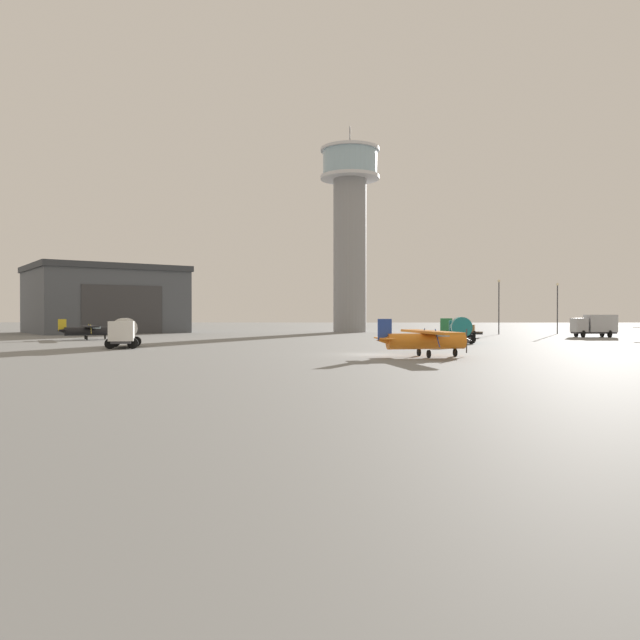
# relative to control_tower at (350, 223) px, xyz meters

# --- Properties ---
(ground_plane) EXTENTS (400.00, 400.00, 0.00)m
(ground_plane) POSITION_rel_control_tower_xyz_m (0.71, -62.41, -19.88)
(ground_plane) COLOR slate
(control_tower) EXTENTS (10.71, 10.71, 37.35)m
(control_tower) POSITION_rel_control_tower_xyz_m (0.00, 0.00, 0.00)
(control_tower) COLOR gray
(control_tower) RESTS_ON ground_plane
(hangar) EXTENTS (32.66, 32.11, 11.66)m
(hangar) POSITION_rel_control_tower_xyz_m (-43.63, -4.13, -14.03)
(hangar) COLOR #4C5159
(hangar) RESTS_ON ground_plane
(airplane_orange) EXTENTS (7.56, 9.68, 2.85)m
(airplane_orange) POSITION_rel_control_tower_xyz_m (4.70, -64.99, -18.55)
(airplane_orange) COLOR orange
(airplane_orange) RESTS_ON ground_plane
(airplane_black) EXTENTS (6.67, 8.31, 2.61)m
(airplane_black) POSITION_rel_control_tower_xyz_m (-33.77, -34.95, -18.66)
(airplane_black) COLOR black
(airplane_black) RESTS_ON ground_plane
(truck_fuel_tanker_teal) EXTENTS (3.57, 6.12, 2.91)m
(truck_fuel_tanker_teal) POSITION_rel_control_tower_xyz_m (11.66, -42.83, -18.26)
(truck_fuel_tanker_teal) COLOR #38383D
(truck_fuel_tanker_teal) RESTS_ON ground_plane
(truck_flatbed_green) EXTENTS (5.83, 3.62, 2.67)m
(truck_flatbed_green) POSITION_rel_control_tower_xyz_m (13.85, -27.10, -18.59)
(truck_flatbed_green) COLOR #38383D
(truck_flatbed_green) RESTS_ON ground_plane
(truck_box_silver) EXTENTS (5.85, 3.42, 3.16)m
(truck_box_silver) POSITION_rel_control_tower_xyz_m (34.18, -23.76, -18.13)
(truck_box_silver) COLOR #38383D
(truck_box_silver) RESTS_ON ground_plane
(truck_fuel_tanker_white) EXTENTS (3.99, 6.59, 2.84)m
(truck_fuel_tanker_white) POSITION_rel_control_tower_xyz_m (-22.43, -53.14, -18.27)
(truck_fuel_tanker_white) COLOR #38383D
(truck_fuel_tanker_white) RESTS_ON ground_plane
(light_post_north) EXTENTS (0.44, 0.44, 8.39)m
(light_post_north) POSITION_rel_control_tower_xyz_m (34.04, -9.30, -14.86)
(light_post_north) COLOR #38383D
(light_post_north) RESTS_ON ground_plane
(light_post_centre) EXTENTS (0.44, 0.44, 8.81)m
(light_post_centre) POSITION_rel_control_tower_xyz_m (23.74, -12.20, -14.64)
(light_post_centre) COLOR #38383D
(light_post_centre) RESTS_ON ground_plane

